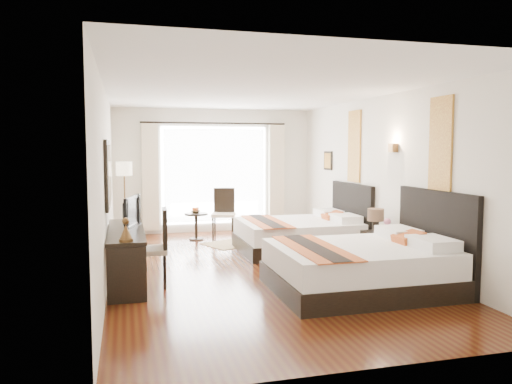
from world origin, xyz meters
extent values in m
cube|color=#3C150B|center=(0.00, 0.00, -0.01)|extent=(4.50, 7.50, 0.01)
cube|color=white|center=(0.00, 0.00, 2.79)|extent=(4.50, 7.50, 0.02)
cube|color=silver|center=(2.25, 0.00, 1.40)|extent=(0.01, 7.50, 2.80)
cube|color=silver|center=(-2.25, 0.00, 1.40)|extent=(0.01, 7.50, 2.80)
cube|color=silver|center=(0.00, 3.75, 1.40)|extent=(4.50, 0.01, 2.80)
cube|color=silver|center=(0.00, -3.75, 1.40)|extent=(4.50, 0.01, 2.80)
cube|color=white|center=(0.00, 3.73, 1.30)|extent=(2.40, 0.02, 2.20)
cube|color=white|center=(0.00, 3.67, 1.30)|extent=(2.30, 0.02, 2.10)
cube|color=beige|center=(-1.45, 3.63, 1.28)|extent=(0.35, 0.14, 2.35)
cube|color=beige|center=(1.45, 3.63, 1.28)|extent=(0.35, 0.14, 2.35)
cube|color=brown|center=(2.23, -1.52, 1.95)|extent=(0.03, 0.50, 1.35)
cube|color=brown|center=(2.23, 1.15, 1.95)|extent=(0.03, 0.50, 1.35)
cube|color=#49331A|center=(2.19, -0.33, 1.92)|extent=(0.10, 0.14, 0.14)
cube|color=black|center=(-2.22, -0.22, 1.55)|extent=(0.04, 1.25, 0.95)
cube|color=white|center=(-2.19, -0.22, 1.55)|extent=(0.01, 1.12, 0.82)
cube|color=black|center=(1.02, -1.52, 0.14)|extent=(2.27, 1.78, 0.28)
cube|color=silver|center=(1.02, -1.52, 0.44)|extent=(2.21, 1.74, 0.33)
cube|color=black|center=(2.20, -1.52, 0.67)|extent=(0.08, 1.78, 1.33)
cube|color=maroon|center=(0.38, -1.52, 0.62)|extent=(0.61, 1.84, 0.02)
cube|color=black|center=(1.09, 1.15, 0.13)|extent=(2.13, 1.66, 0.26)
cube|color=silver|center=(1.09, 1.15, 0.42)|extent=(2.07, 1.62, 0.31)
cube|color=black|center=(2.20, 1.15, 0.62)|extent=(0.08, 1.66, 1.25)
cube|color=maroon|center=(0.50, 1.15, 0.58)|extent=(0.57, 1.72, 0.02)
cube|color=black|center=(2.02, -0.33, 0.28)|extent=(0.47, 0.58, 0.56)
cylinder|color=black|center=(1.99, -0.18, 0.61)|extent=(0.11, 0.11, 0.22)
cylinder|color=#433020|center=(1.99, -0.18, 0.82)|extent=(0.27, 0.27, 0.20)
imported|color=black|center=(2.03, -0.48, 0.57)|extent=(0.15, 0.15, 0.14)
cube|color=black|center=(-1.99, -0.22, 0.38)|extent=(0.50, 2.20, 0.76)
imported|color=black|center=(-1.97, -0.08, 0.99)|extent=(0.31, 0.81, 0.47)
cube|color=beige|center=(-1.69, -0.57, 0.50)|extent=(0.52, 0.52, 0.07)
cube|color=black|center=(-1.47, -0.58, 0.80)|extent=(0.08, 0.47, 0.56)
cylinder|color=black|center=(-2.00, 3.22, 0.02)|extent=(0.25, 0.25, 0.03)
cylinder|color=#49331A|center=(-2.00, 3.22, 0.72)|extent=(0.03, 0.03, 1.39)
cylinder|color=beige|center=(-2.00, 3.22, 1.49)|extent=(0.33, 0.33, 0.29)
cylinder|color=black|center=(-0.56, 2.80, 0.28)|extent=(0.49, 0.49, 0.56)
imported|color=#412E17|center=(-0.57, 2.83, 0.59)|extent=(0.25, 0.25, 0.05)
cube|color=beige|center=(0.04, 2.91, 0.49)|extent=(0.61, 0.61, 0.07)
cube|color=black|center=(0.10, 3.12, 0.78)|extent=(0.45, 0.18, 0.54)
cube|color=tan|center=(0.17, 2.17, 0.01)|extent=(1.47, 1.27, 0.01)
camera|label=1|loc=(-1.99, -7.54, 1.91)|focal=35.00mm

